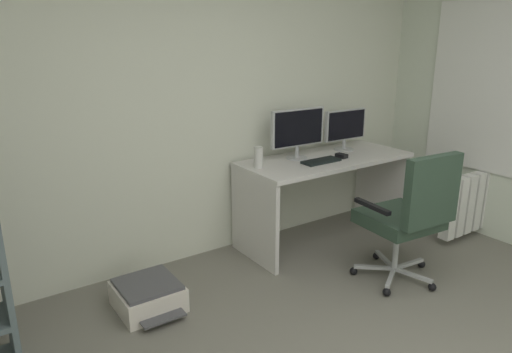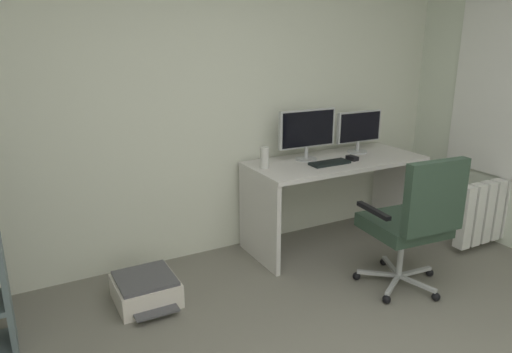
{
  "view_description": "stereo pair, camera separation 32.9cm",
  "coord_description": "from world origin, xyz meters",
  "px_view_note": "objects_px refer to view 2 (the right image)",
  "views": [
    {
      "loc": [
        -1.59,
        -0.78,
        1.78
      ],
      "look_at": [
        0.2,
        1.83,
        0.82
      ],
      "focal_mm": 33.23,
      "sensor_mm": 36.0,
      "label": 1
    },
    {
      "loc": [
        -1.31,
        -0.95,
        1.78
      ],
      "look_at": [
        0.2,
        1.83,
        0.82
      ],
      "focal_mm": 33.23,
      "sensor_mm": 36.0,
      "label": 2
    }
  ],
  "objects_px": {
    "desk": "(335,182)",
    "monitor_secondary": "(359,129)",
    "radiator": "(495,210)",
    "desktop_speaker": "(264,157)",
    "printer": "(146,289)",
    "monitor_main": "(307,131)",
    "office_chair": "(414,219)",
    "keyboard": "(330,163)",
    "computer_mouse": "(352,158)"
  },
  "relations": [
    {
      "from": "monitor_main",
      "to": "radiator",
      "type": "relative_size",
      "value": 0.61
    },
    {
      "from": "keyboard",
      "to": "monitor_main",
      "type": "bearing_deg",
      "value": 113.24
    },
    {
      "from": "keyboard",
      "to": "desktop_speaker",
      "type": "xyz_separation_m",
      "value": [
        -0.52,
        0.16,
        0.07
      ]
    },
    {
      "from": "monitor_secondary",
      "to": "office_chair",
      "type": "relative_size",
      "value": 0.45
    },
    {
      "from": "desk",
      "to": "monitor_secondary",
      "type": "bearing_deg",
      "value": 18.76
    },
    {
      "from": "monitor_main",
      "to": "monitor_secondary",
      "type": "distance_m",
      "value": 0.55
    },
    {
      "from": "desk",
      "to": "printer",
      "type": "xyz_separation_m",
      "value": [
        -1.73,
        -0.18,
        -0.47
      ]
    },
    {
      "from": "desk",
      "to": "computer_mouse",
      "type": "relative_size",
      "value": 15.23
    },
    {
      "from": "desk",
      "to": "computer_mouse",
      "type": "bearing_deg",
      "value": -37.86
    },
    {
      "from": "desk",
      "to": "office_chair",
      "type": "distance_m",
      "value": 0.93
    },
    {
      "from": "keyboard",
      "to": "office_chair",
      "type": "bearing_deg",
      "value": -83.28
    },
    {
      "from": "office_chair",
      "to": "desktop_speaker",
      "type": "bearing_deg",
      "value": 122.17
    },
    {
      "from": "desk",
      "to": "monitor_main",
      "type": "xyz_separation_m",
      "value": [
        -0.23,
        0.11,
        0.45
      ]
    },
    {
      "from": "monitor_main",
      "to": "monitor_secondary",
      "type": "xyz_separation_m",
      "value": [
        0.55,
        0.0,
        -0.04
      ]
    },
    {
      "from": "printer",
      "to": "desktop_speaker",
      "type": "bearing_deg",
      "value": 12.68
    },
    {
      "from": "computer_mouse",
      "to": "office_chair",
      "type": "bearing_deg",
      "value": -104.41
    },
    {
      "from": "monitor_secondary",
      "to": "keyboard",
      "type": "relative_size",
      "value": 1.32
    },
    {
      "from": "monitor_main",
      "to": "monitor_secondary",
      "type": "bearing_deg",
      "value": 0.01
    },
    {
      "from": "keyboard",
      "to": "printer",
      "type": "height_order",
      "value": "keyboard"
    },
    {
      "from": "monitor_secondary",
      "to": "computer_mouse",
      "type": "bearing_deg",
      "value": -138.68
    },
    {
      "from": "monitor_secondary",
      "to": "printer",
      "type": "distance_m",
      "value": 2.25
    },
    {
      "from": "keyboard",
      "to": "printer",
      "type": "distance_m",
      "value": 1.73
    },
    {
      "from": "keyboard",
      "to": "radiator",
      "type": "distance_m",
      "value": 1.52
    },
    {
      "from": "monitor_main",
      "to": "radiator",
      "type": "height_order",
      "value": "monitor_main"
    },
    {
      "from": "computer_mouse",
      "to": "printer",
      "type": "height_order",
      "value": "computer_mouse"
    },
    {
      "from": "desktop_speaker",
      "to": "printer",
      "type": "xyz_separation_m",
      "value": [
        -1.07,
        -0.24,
        -0.75
      ]
    },
    {
      "from": "desk",
      "to": "radiator",
      "type": "distance_m",
      "value": 1.4
    },
    {
      "from": "desk",
      "to": "computer_mouse",
      "type": "distance_m",
      "value": 0.25
    },
    {
      "from": "keyboard",
      "to": "radiator",
      "type": "relative_size",
      "value": 0.4
    },
    {
      "from": "desktop_speaker",
      "to": "desk",
      "type": "bearing_deg",
      "value": -5.38
    },
    {
      "from": "desk",
      "to": "monitor_secondary",
      "type": "relative_size",
      "value": 3.38
    },
    {
      "from": "radiator",
      "to": "computer_mouse",
      "type": "bearing_deg",
      "value": 149.69
    },
    {
      "from": "desktop_speaker",
      "to": "monitor_main",
      "type": "bearing_deg",
      "value": 6.28
    },
    {
      "from": "desk",
      "to": "desktop_speaker",
      "type": "distance_m",
      "value": 0.72
    },
    {
      "from": "desktop_speaker",
      "to": "radiator",
      "type": "bearing_deg",
      "value": -22.76
    },
    {
      "from": "monitor_main",
      "to": "printer",
      "type": "xyz_separation_m",
      "value": [
        -1.5,
        -0.29,
        -0.91
      ]
    },
    {
      "from": "monitor_secondary",
      "to": "desk",
      "type": "bearing_deg",
      "value": -161.24
    },
    {
      "from": "printer",
      "to": "office_chair",
      "type": "bearing_deg",
      "value": -24.0
    },
    {
      "from": "desktop_speaker",
      "to": "printer",
      "type": "distance_m",
      "value": 1.33
    },
    {
      "from": "monitor_secondary",
      "to": "office_chair",
      "type": "height_order",
      "value": "monitor_secondary"
    },
    {
      "from": "desk",
      "to": "printer",
      "type": "height_order",
      "value": "desk"
    },
    {
      "from": "computer_mouse",
      "to": "desktop_speaker",
      "type": "xyz_separation_m",
      "value": [
        -0.77,
        0.14,
        0.07
      ]
    },
    {
      "from": "keyboard",
      "to": "computer_mouse",
      "type": "height_order",
      "value": "computer_mouse"
    },
    {
      "from": "office_chair",
      "to": "printer",
      "type": "distance_m",
      "value": 1.91
    },
    {
      "from": "monitor_main",
      "to": "radiator",
      "type": "xyz_separation_m",
      "value": [
        1.41,
        -0.82,
        -0.68
      ]
    },
    {
      "from": "radiator",
      "to": "desktop_speaker",
      "type": "bearing_deg",
      "value": 157.24
    },
    {
      "from": "monitor_main",
      "to": "radiator",
      "type": "bearing_deg",
      "value": -30.21
    },
    {
      "from": "monitor_main",
      "to": "computer_mouse",
      "type": "bearing_deg",
      "value": -29.88
    },
    {
      "from": "monitor_secondary",
      "to": "printer",
      "type": "height_order",
      "value": "monitor_secondary"
    },
    {
      "from": "radiator",
      "to": "printer",
      "type": "bearing_deg",
      "value": 169.62
    }
  ]
}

